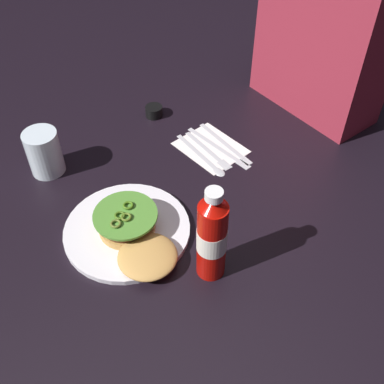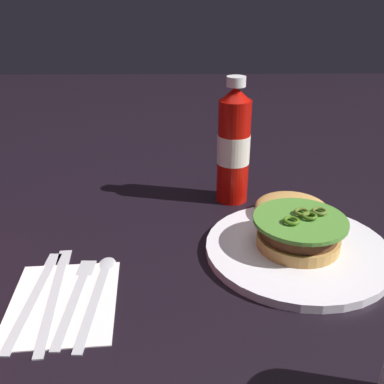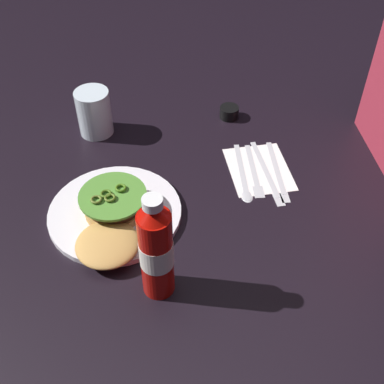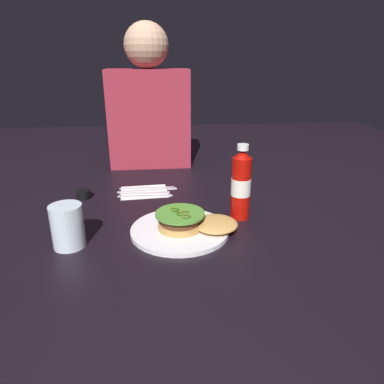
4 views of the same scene
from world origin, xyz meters
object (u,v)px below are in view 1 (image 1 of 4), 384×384
Objects in this scene: burger_sandwich at (134,234)px; steak_knife at (222,149)px; dinner_plate at (127,230)px; ketchup_bottle at (212,237)px; napkin at (211,147)px; condiment_cup at (154,111)px; spoon_utensil at (206,159)px; fork_utensil at (211,152)px; water_glass at (44,153)px; butter_knife at (228,145)px; diner_person at (330,14)px.

burger_sandwich is 0.36m from steak_knife.
ketchup_bottle is (0.19, 0.08, 0.10)m from dinner_plate.
napkin is at bearing 108.57° from dinner_plate.
dinner_plate is 0.05m from burger_sandwich.
ketchup_bottle is at bearing 23.37° from dinner_plate.
condiment_cup is at bearing -169.80° from napkin.
fork_utensil is (-0.01, 0.03, 0.00)m from spoon_utensil.
condiment_cup is at bearing 140.51° from burger_sandwich.
water_glass reaches higher than burger_sandwich.
dinner_plate is 1.21× the size of burger_sandwich.
burger_sandwich is 0.36m from napkin.
burger_sandwich reaches higher than dinner_plate.
butter_knife is at bearing 97.27° from steak_knife.
water_glass is (-0.32, -0.04, 0.02)m from burger_sandwich.
diner_person reaches higher than water_glass.
steak_knife is at bearing 103.69° from dinner_plate.
steak_knife is at bearing 77.53° from fork_utensil.
spoon_utensil is 0.95× the size of butter_knife.
spoon_utensil is (-0.11, 0.28, -0.03)m from burger_sandwich.
water_glass is 0.52× the size of steak_knife.
water_glass reaches higher than fork_utensil.
diner_person reaches higher than napkin.
diner_person reaches higher than condiment_cup.
spoon_utensil is at bearing 105.06° from dinner_plate.
diner_person reaches higher than steak_knife.
steak_knife is (0.01, 0.03, 0.00)m from fork_utensil.
steak_knife is at bearing 136.26° from ketchup_bottle.
fork_utensil is at bearing -90.56° from diner_person.
burger_sandwich is at bearing -68.03° from fork_utensil.
burger_sandwich is 1.00× the size of ketchup_bottle.
spoon_utensil is 0.06m from steak_knife.
burger_sandwich is 2.00× the size of water_glass.
condiment_cup reaches higher than napkin.
fork_utensil reaches higher than napkin.
ketchup_bottle is 1.27× the size of fork_utensil.
ketchup_bottle is 0.67m from diner_person.
dinner_plate reaches higher than butter_knife.
diner_person reaches higher than ketchup_bottle.
water_glass is (-0.47, -0.13, -0.05)m from ketchup_bottle.
spoon_utensil reaches higher than napkin.
condiment_cup is at bearing -120.32° from diner_person.
fork_utensil is 0.03m from steak_knife.
butter_knife is (-0.12, 0.36, -0.03)m from burger_sandwich.
ketchup_bottle is 1.04× the size of steak_knife.
water_glass is 0.19× the size of diner_person.
ketchup_bottle is (0.15, 0.08, 0.07)m from burger_sandwich.
napkin is 0.05m from spoon_utensil.
spoon_utensil is (0.24, -0.00, -0.01)m from condiment_cup.
condiment_cup is 0.52m from diner_person.
water_glass is 0.34m from condiment_cup.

